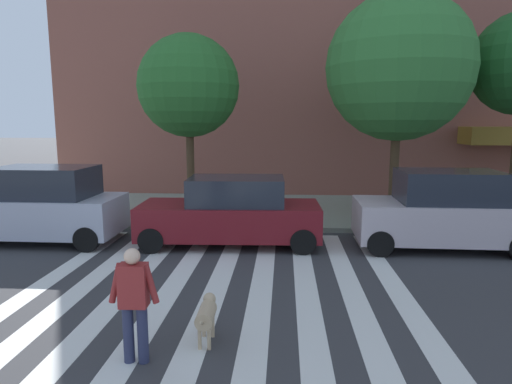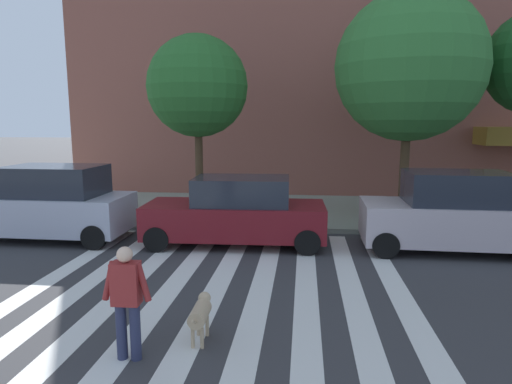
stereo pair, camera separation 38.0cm
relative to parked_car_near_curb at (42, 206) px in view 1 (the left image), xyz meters
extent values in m
plane|color=#353538|center=(6.31, -5.57, -1.01)|extent=(160.00, 160.00, 0.00)
cube|color=gray|center=(6.31, 4.42, -0.94)|extent=(80.00, 6.00, 0.15)
cube|color=silver|center=(2.65, -5.57, -1.01)|extent=(0.45, 13.38, 0.01)
cube|color=silver|center=(3.55, -5.57, -1.01)|extent=(0.45, 13.38, 0.01)
cube|color=silver|center=(4.45, -5.57, -1.01)|extent=(0.45, 13.38, 0.01)
cube|color=silver|center=(5.35, -5.57, -1.01)|extent=(0.45, 13.38, 0.01)
cube|color=silver|center=(6.25, -5.57, -1.01)|extent=(0.45, 13.38, 0.01)
cube|color=silver|center=(7.15, -5.57, -1.01)|extent=(0.45, 13.38, 0.01)
cube|color=silver|center=(8.05, -5.57, -1.01)|extent=(0.45, 13.38, 0.01)
cube|color=silver|center=(8.95, -5.57, -1.01)|extent=(0.45, 13.38, 0.01)
cube|color=#AFB3C6|center=(-0.05, 0.00, -0.25)|extent=(4.37, 1.96, 1.01)
cube|color=#232833|center=(0.12, 0.00, 0.67)|extent=(2.59, 1.72, 0.83)
cylinder|color=black|center=(-1.74, 0.90, -0.68)|extent=(0.66, 0.22, 0.66)
cylinder|color=black|center=(1.64, -0.90, -0.68)|extent=(0.66, 0.22, 0.66)
cylinder|color=black|center=(1.65, 0.88, -0.68)|extent=(0.66, 0.22, 0.66)
cube|color=maroon|center=(5.22, 0.00, -0.32)|extent=(4.87, 2.00, 0.88)
cube|color=#232833|center=(5.42, 0.01, 0.48)|extent=(2.56, 1.70, 0.72)
cylinder|color=black|center=(3.33, -0.91, -0.68)|extent=(0.67, 0.24, 0.66)
cylinder|color=black|center=(3.27, 0.78, -0.68)|extent=(0.67, 0.24, 0.66)
cylinder|color=black|center=(7.17, -0.78, -0.68)|extent=(0.67, 0.24, 0.66)
cylinder|color=black|center=(7.12, 0.91, -0.68)|extent=(0.67, 0.24, 0.66)
cube|color=#C0B1B7|center=(10.77, 0.00, -0.26)|extent=(4.35, 1.96, 1.00)
cube|color=#232833|center=(10.94, 0.00, 0.64)|extent=(2.55, 1.70, 0.81)
cylinder|color=black|center=(9.07, -0.82, -0.68)|extent=(0.66, 0.23, 0.66)
cylinder|color=black|center=(9.11, 0.89, -0.68)|extent=(0.66, 0.23, 0.66)
cylinder|color=black|center=(12.46, 0.82, -0.68)|extent=(0.66, 0.23, 0.66)
cylinder|color=#4C3823|center=(3.59, 2.75, 0.83)|extent=(0.25, 0.25, 3.39)
sphere|color=#286628|center=(3.59, 2.75, 3.42)|extent=(3.27, 3.27, 3.27)
cylinder|color=#4C3823|center=(10.26, 2.98, 0.92)|extent=(0.29, 0.29, 3.57)
sphere|color=#337533|center=(10.26, 2.98, 3.98)|extent=(4.61, 4.61, 4.61)
cylinder|color=#282D4C|center=(4.55, -5.95, -0.60)|extent=(0.15, 0.15, 0.82)
cylinder|color=#282D4C|center=(4.75, -5.95, -0.60)|extent=(0.15, 0.15, 0.82)
cube|color=maroon|center=(4.65, -5.95, 0.11)|extent=(0.39, 0.25, 0.60)
cylinder|color=maroon|center=(4.41, -5.96, 0.14)|extent=(0.22, 0.10, 0.57)
cylinder|color=maroon|center=(4.89, -5.95, 0.14)|extent=(0.22, 0.10, 0.57)
sphere|color=beige|center=(4.65, -5.95, 0.52)|extent=(0.23, 0.23, 0.22)
cylinder|color=tan|center=(5.53, -5.37, -0.56)|extent=(0.27, 0.56, 0.26)
sphere|color=tan|center=(5.52, -5.01, -0.46)|extent=(0.20, 0.20, 0.20)
cylinder|color=tan|center=(5.54, -5.74, -0.51)|extent=(0.04, 0.24, 0.16)
cylinder|color=tan|center=(5.46, -5.17, -0.85)|extent=(0.06, 0.06, 0.32)
cylinder|color=tan|center=(5.60, -5.17, -0.85)|extent=(0.06, 0.06, 0.32)
cylinder|color=tan|center=(5.46, -5.56, -0.85)|extent=(0.06, 0.06, 0.32)
cylinder|color=tan|center=(5.60, -5.56, -0.85)|extent=(0.06, 0.06, 0.32)
camera|label=1|loc=(6.68, -11.51, 2.31)|focal=30.79mm
camera|label=2|loc=(7.05, -11.47, 2.31)|focal=30.79mm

